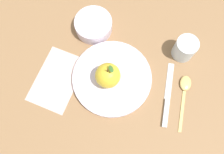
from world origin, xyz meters
TOP-DOWN VIEW (x-y plane):
  - ground_plane at (0.00, 0.00)m, footprint 2.40×2.40m
  - dinner_plate at (-0.02, 0.02)m, footprint 0.24×0.24m
  - apple at (-0.03, 0.02)m, footprint 0.07×0.07m
  - side_bowl at (-0.02, 0.20)m, footprint 0.12×0.12m
  - cup at (0.22, 0.03)m, footprint 0.07×0.07m
  - knife at (0.11, -0.10)m, footprint 0.11×0.18m
  - spoon at (0.18, -0.09)m, footprint 0.11×0.16m
  - linen_napkin at (-0.18, 0.07)m, footprint 0.22×0.22m

SIDE VIEW (x-z plane):
  - ground_plane at x=0.00m, z-range 0.00..0.00m
  - linen_napkin at x=-0.18m, z-range 0.00..0.00m
  - knife at x=0.11m, z-range 0.00..0.01m
  - spoon at x=0.18m, z-range 0.00..0.01m
  - dinner_plate at x=-0.02m, z-range 0.00..0.02m
  - side_bowl at x=-0.02m, z-range 0.00..0.05m
  - cup at x=0.22m, z-range 0.00..0.08m
  - apple at x=-0.03m, z-range 0.01..0.10m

